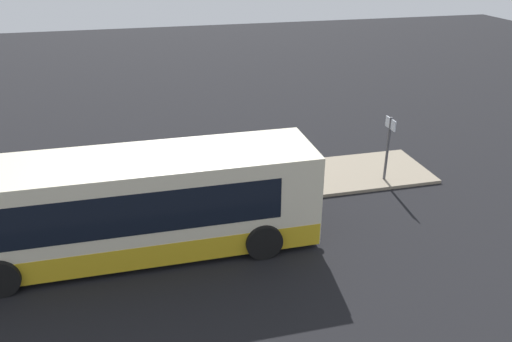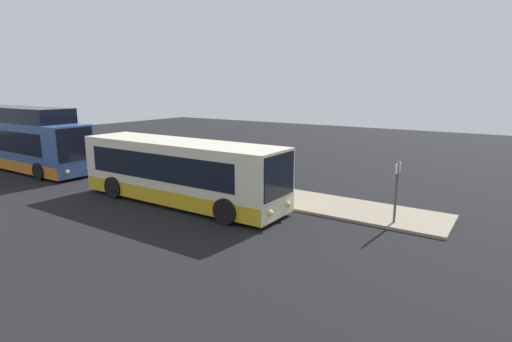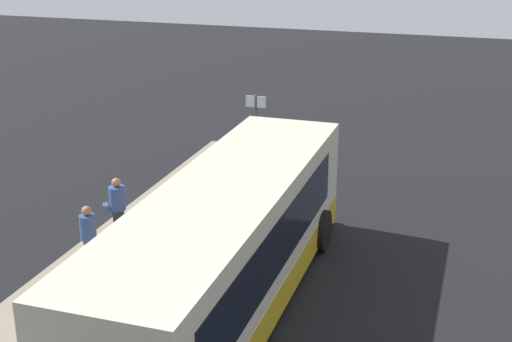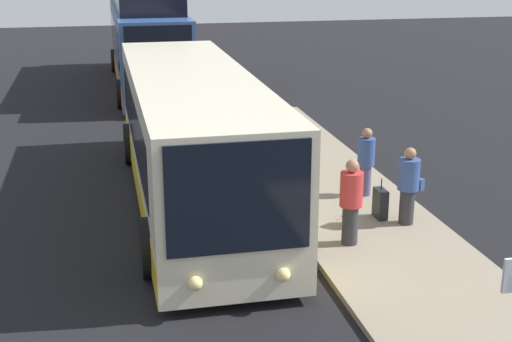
{
  "view_description": "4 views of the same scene",
  "coord_description": "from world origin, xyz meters",
  "px_view_note": "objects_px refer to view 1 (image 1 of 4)",
  "views": [
    {
      "loc": [
        -0.83,
        -13.06,
        8.5
      ],
      "look_at": [
        2.51,
        0.47,
        1.89
      ],
      "focal_mm": 35.0,
      "sensor_mm": 36.0,
      "label": 1
    },
    {
      "loc": [
        11.78,
        -13.45,
        5.43
      ],
      "look_at": [
        2.51,
        0.47,
        1.89
      ],
      "focal_mm": 28.0,
      "sensor_mm": 36.0,
      "label": 2
    },
    {
      "loc": [
        -14.32,
        -5.03,
        8.19
      ],
      "look_at": [
        2.51,
        0.47,
        1.89
      ],
      "focal_mm": 50.0,
      "sensor_mm": 36.0,
      "label": 3
    },
    {
      "loc": [
        13.95,
        -2.04,
        5.61
      ],
      "look_at": [
        2.51,
        0.47,
        1.89
      ],
      "focal_mm": 50.0,
      "sensor_mm": 36.0,
      "label": 4
    }
  ],
  "objects_px": {
    "passenger_boarding": "(150,166)",
    "passenger_with_bags": "(200,158)",
    "suitcase": "(191,177)",
    "passenger_waiting": "(227,172)",
    "trash_bin": "(92,197)",
    "sign_post": "(389,141)",
    "bus_lead": "(127,207)"
  },
  "relations": [
    {
      "from": "passenger_boarding",
      "to": "trash_bin",
      "type": "relative_size",
      "value": 2.43
    },
    {
      "from": "trash_bin",
      "to": "passenger_boarding",
      "type": "bearing_deg",
      "value": 25.97
    },
    {
      "from": "passenger_with_bags",
      "to": "sign_post",
      "type": "bearing_deg",
      "value": -44.43
    },
    {
      "from": "bus_lead",
      "to": "passenger_with_bags",
      "type": "height_order",
      "value": "bus_lead"
    },
    {
      "from": "passenger_boarding",
      "to": "trash_bin",
      "type": "height_order",
      "value": "passenger_boarding"
    },
    {
      "from": "passenger_with_bags",
      "to": "suitcase",
      "type": "xyz_separation_m",
      "value": [
        -0.4,
        -0.42,
        -0.54
      ]
    },
    {
      "from": "bus_lead",
      "to": "sign_post",
      "type": "xyz_separation_m",
      "value": [
        9.4,
        2.39,
        0.18
      ]
    },
    {
      "from": "passenger_waiting",
      "to": "trash_bin",
      "type": "distance_m",
      "value": 4.66
    },
    {
      "from": "passenger_boarding",
      "to": "sign_post",
      "type": "xyz_separation_m",
      "value": [
        8.59,
        -1.46,
        0.69
      ]
    },
    {
      "from": "bus_lead",
      "to": "passenger_waiting",
      "type": "xyz_separation_m",
      "value": [
        3.4,
        2.56,
        -0.46
      ]
    },
    {
      "from": "passenger_boarding",
      "to": "passenger_with_bags",
      "type": "height_order",
      "value": "passenger_with_bags"
    },
    {
      "from": "suitcase",
      "to": "trash_bin",
      "type": "bearing_deg",
      "value": -167.21
    },
    {
      "from": "sign_post",
      "to": "trash_bin",
      "type": "bearing_deg",
      "value": 177.43
    },
    {
      "from": "bus_lead",
      "to": "suitcase",
      "type": "distance_m",
      "value": 4.41
    },
    {
      "from": "passenger_boarding",
      "to": "sign_post",
      "type": "distance_m",
      "value": 8.74
    },
    {
      "from": "passenger_waiting",
      "to": "passenger_boarding",
      "type": "bearing_deg",
      "value": 61.81
    },
    {
      "from": "passenger_boarding",
      "to": "sign_post",
      "type": "bearing_deg",
      "value": -129.69
    },
    {
      "from": "passenger_boarding",
      "to": "passenger_with_bags",
      "type": "distance_m",
      "value": 1.86
    },
    {
      "from": "passenger_waiting",
      "to": "trash_bin",
      "type": "bearing_deg",
      "value": 84.44
    },
    {
      "from": "suitcase",
      "to": "passenger_waiting",
      "type": "bearing_deg",
      "value": -43.26
    },
    {
      "from": "passenger_waiting",
      "to": "trash_bin",
      "type": "xyz_separation_m",
      "value": [
        -4.61,
        0.3,
        -0.57
      ]
    },
    {
      "from": "bus_lead",
      "to": "passenger_waiting",
      "type": "height_order",
      "value": "bus_lead"
    },
    {
      "from": "bus_lead",
      "to": "sign_post",
      "type": "height_order",
      "value": "bus_lead"
    },
    {
      "from": "suitcase",
      "to": "sign_post",
      "type": "height_order",
      "value": "sign_post"
    },
    {
      "from": "bus_lead",
      "to": "passenger_boarding",
      "type": "distance_m",
      "value": 3.96
    },
    {
      "from": "bus_lead",
      "to": "passenger_boarding",
      "type": "bearing_deg",
      "value": 78.1
    },
    {
      "from": "passenger_with_bags",
      "to": "trash_bin",
      "type": "xyz_separation_m",
      "value": [
        -3.87,
        -1.21,
        -0.53
      ]
    },
    {
      "from": "sign_post",
      "to": "trash_bin",
      "type": "relative_size",
      "value": 3.79
    },
    {
      "from": "trash_bin",
      "to": "sign_post",
      "type": "bearing_deg",
      "value": -2.57
    },
    {
      "from": "bus_lead",
      "to": "passenger_boarding",
      "type": "height_order",
      "value": "bus_lead"
    },
    {
      "from": "bus_lead",
      "to": "passenger_boarding",
      "type": "xyz_separation_m",
      "value": [
        0.81,
        3.85,
        -0.51
      ]
    },
    {
      "from": "passenger_with_bags",
      "to": "passenger_boarding",
      "type": "bearing_deg",
      "value": 156.4
    }
  ]
}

